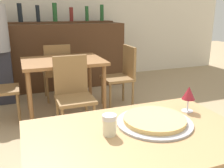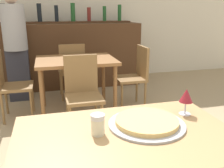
{
  "view_description": "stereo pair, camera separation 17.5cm",
  "coord_description": "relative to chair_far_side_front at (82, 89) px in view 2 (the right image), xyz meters",
  "views": [
    {
      "loc": [
        -0.53,
        -1.02,
        1.36
      ],
      "look_at": [
        0.07,
        0.55,
        0.86
      ],
      "focal_mm": 40.0,
      "sensor_mm": 36.0,
      "label": 1
    },
    {
      "loc": [
        -0.36,
        -1.08,
        1.36
      ],
      "look_at": [
        0.07,
        0.55,
        0.86
      ],
      "focal_mm": 40.0,
      "sensor_mm": 36.0,
      "label": 2
    }
  ],
  "objects": [
    {
      "name": "chair_far_side_front",
      "position": [
        0.0,
        0.0,
        0.0
      ],
      "size": [
        0.4,
        0.4,
        0.87
      ],
      "color": "olive",
      "rests_on": "ground_plane"
    },
    {
      "name": "cheese_shaker",
      "position": [
        -0.14,
        -1.56,
        0.31
      ],
      "size": [
        0.07,
        0.07,
        0.11
      ],
      "color": "beige",
      "rests_on": "dining_table_near"
    },
    {
      "name": "dining_table_far",
      "position": [
        0.0,
        0.56,
        0.16
      ],
      "size": [
        1.02,
        0.79,
        0.74
      ],
      "color": "brown",
      "rests_on": "ground_plane"
    },
    {
      "name": "chair_far_side_back",
      "position": [
        -0.0,
        1.13,
        0.0
      ],
      "size": [
        0.4,
        0.4,
        0.87
      ],
      "rotation": [
        0.0,
        0.0,
        3.14
      ],
      "color": "olive",
      "rests_on": "ground_plane"
    },
    {
      "name": "wall_back",
      "position": [
        0.0,
        2.37,
        0.9
      ],
      "size": [
        8.0,
        0.05,
        2.8
      ],
      "color": "silver",
      "rests_on": "ground_plane"
    },
    {
      "name": "chair_far_side_right",
      "position": [
        0.84,
        0.56,
        0.0
      ],
      "size": [
        0.4,
        0.4,
        0.87
      ],
      "rotation": [
        0.0,
        0.0,
        -1.57
      ],
      "color": "olive",
      "rests_on": "ground_plane"
    },
    {
      "name": "chair_far_side_left",
      "position": [
        -0.84,
        0.56,
        0.0
      ],
      "size": [
        0.4,
        0.4,
        0.87
      ],
      "rotation": [
        0.0,
        0.0,
        1.57
      ],
      "color": "olive",
      "rests_on": "ground_plane"
    },
    {
      "name": "bar_counter",
      "position": [
        0.0,
        1.86,
        0.07
      ],
      "size": [
        2.6,
        0.56,
        1.13
      ],
      "color": "#4C2D19",
      "rests_on": "ground_plane"
    },
    {
      "name": "bar_back_shelf",
      "position": [
        -0.05,
        2.0,
        0.71
      ],
      "size": [
        2.39,
        0.24,
        0.35
      ],
      "color": "#4C2D19",
      "rests_on": "bar_counter"
    },
    {
      "name": "person_standing",
      "position": [
        -0.79,
        1.28,
        0.39
      ],
      "size": [
        0.34,
        0.34,
        1.64
      ],
      "color": "#2D2D38",
      "rests_on": "ground_plane"
    },
    {
      "name": "wine_glass",
      "position": [
        0.42,
        -1.44,
        0.37
      ],
      "size": [
        0.08,
        0.08,
        0.16
      ],
      "color": "silver",
      "rests_on": "dining_table_near"
    },
    {
      "name": "dining_table_near",
      "position": [
        0.0,
        -1.59,
        0.17
      ],
      "size": [
        1.12,
        0.73,
        0.76
      ],
      "color": "#A87F51",
      "rests_on": "ground_plane"
    },
    {
      "name": "pizza_tray",
      "position": [
        0.14,
        -1.52,
        0.27
      ],
      "size": [
        0.42,
        0.42,
        0.04
      ],
      "color": "#A3A3A8",
      "rests_on": "dining_table_near"
    }
  ]
}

